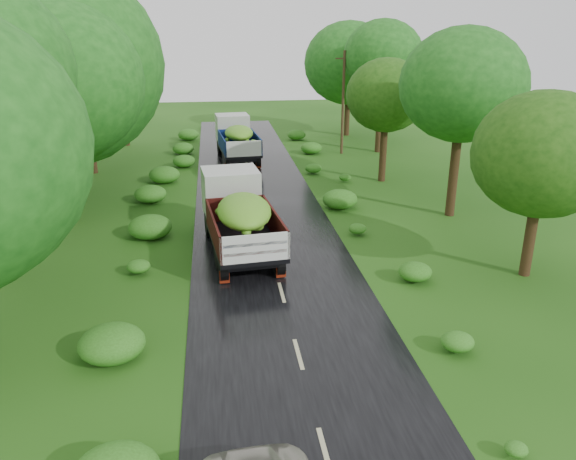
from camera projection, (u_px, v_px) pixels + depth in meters
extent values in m
plane|color=#1B470F|center=(325.00, 453.00, 12.60)|extent=(120.00, 120.00, 0.00)
cube|color=black|center=(294.00, 336.00, 17.24)|extent=(6.50, 80.00, 0.02)
cube|color=#BFB78C|center=(325.00, 452.00, 12.59)|extent=(0.12, 1.60, 0.00)
cube|color=#BFB78C|center=(298.00, 354.00, 16.31)|extent=(0.12, 1.60, 0.00)
cube|color=#BFB78C|center=(282.00, 292.00, 20.02)|extent=(0.12, 1.60, 0.00)
cube|color=#BFB78C|center=(270.00, 250.00, 23.74)|extent=(0.12, 1.60, 0.00)
cube|color=#BFB78C|center=(262.00, 219.00, 27.46)|extent=(0.12, 1.60, 0.00)
cube|color=#BFB78C|center=(255.00, 195.00, 31.17)|extent=(0.12, 1.60, 0.00)
cube|color=#BFB78C|center=(250.00, 177.00, 34.89)|extent=(0.12, 1.60, 0.00)
cube|color=#BFB78C|center=(246.00, 162.00, 38.61)|extent=(0.12, 1.60, 0.00)
cube|color=#BFB78C|center=(243.00, 150.00, 42.32)|extent=(0.12, 1.60, 0.00)
cube|color=#BFB78C|center=(240.00, 139.00, 46.04)|extent=(0.12, 1.60, 0.00)
cube|color=#BFB78C|center=(238.00, 131.00, 49.75)|extent=(0.12, 1.60, 0.00)
cube|color=black|center=(240.00, 237.00, 23.29)|extent=(2.54, 6.36, 0.31)
cylinder|color=black|center=(209.00, 224.00, 25.16)|extent=(0.42, 1.13, 1.10)
cylinder|color=black|center=(256.00, 221.00, 25.64)|extent=(0.42, 1.13, 1.10)
cylinder|color=black|center=(219.00, 255.00, 21.83)|extent=(0.42, 1.13, 1.10)
cylinder|color=black|center=(273.00, 250.00, 22.30)|extent=(0.42, 1.13, 1.10)
cylinder|color=black|center=(223.00, 267.00, 20.81)|extent=(0.42, 1.13, 1.10)
cylinder|color=black|center=(279.00, 261.00, 21.28)|extent=(0.42, 1.13, 1.10)
cube|color=#681909|center=(225.00, 277.00, 20.55)|extent=(0.38, 0.08, 0.49)
cube|color=#681909|center=(281.00, 271.00, 21.02)|extent=(0.38, 0.08, 0.49)
cube|color=silver|center=(231.00, 192.00, 25.13)|extent=(2.63, 2.33, 2.09)
cube|color=black|center=(245.00, 241.00, 22.16)|extent=(3.01, 4.97, 0.18)
cube|color=#49150D|center=(213.00, 229.00, 21.67)|extent=(0.59, 4.71, 1.04)
cube|color=#49150D|center=(275.00, 224.00, 22.21)|extent=(0.59, 4.71, 1.04)
cube|color=#49150D|center=(235.00, 209.00, 24.06)|extent=(2.52, 0.35, 1.04)
cube|color=silver|center=(255.00, 248.00, 19.83)|extent=(2.52, 0.35, 1.04)
ellipsoid|color=#3D8418|center=(244.00, 211.00, 21.71)|extent=(2.53, 4.17, 1.10)
cube|color=black|center=(237.00, 151.00, 39.01)|extent=(2.31, 6.02, 0.29)
cylinder|color=black|center=(220.00, 147.00, 40.82)|extent=(0.38, 1.07, 1.05)
cylinder|color=black|center=(247.00, 146.00, 41.23)|extent=(0.38, 1.07, 1.05)
cylinder|color=black|center=(225.00, 158.00, 37.64)|extent=(0.38, 1.07, 1.05)
cylinder|color=black|center=(255.00, 156.00, 38.05)|extent=(0.38, 1.07, 1.05)
cylinder|color=black|center=(227.00, 161.00, 36.66)|extent=(0.38, 1.07, 1.05)
cylinder|color=black|center=(258.00, 160.00, 37.07)|extent=(0.38, 1.07, 1.05)
cube|color=#681909|center=(228.00, 166.00, 36.41)|extent=(0.36, 0.07, 0.47)
cube|color=#681909|center=(259.00, 164.00, 36.83)|extent=(0.36, 0.07, 0.47)
cube|color=silver|center=(232.00, 128.00, 40.77)|extent=(2.47, 2.18, 1.99)
cube|color=black|center=(239.00, 151.00, 37.93)|extent=(2.79, 4.69, 0.17)
cube|color=navy|center=(222.00, 143.00, 37.49)|extent=(0.48, 4.48, 0.99)
cube|color=navy|center=(256.00, 141.00, 37.96)|extent=(0.48, 4.48, 0.99)
cube|color=navy|center=(235.00, 136.00, 39.74)|extent=(2.40, 0.29, 0.99)
cube|color=silver|center=(244.00, 149.00, 35.71)|extent=(2.40, 0.29, 0.99)
ellipsoid|color=#3D8418|center=(239.00, 133.00, 37.51)|extent=(2.34, 3.94, 1.05)
cylinder|color=#382616|center=(343.00, 103.00, 39.96)|extent=(0.22, 0.22, 7.24)
cube|color=#382616|center=(345.00, 58.00, 38.89)|extent=(1.27, 0.24, 0.09)
cylinder|color=black|center=(63.00, 145.00, 25.94)|extent=(0.46, 0.46, 7.51)
ellipsoid|color=#19480D|center=(54.00, 81.00, 24.94)|extent=(4.01, 4.01, 3.61)
cylinder|color=black|center=(55.00, 126.00, 29.15)|extent=(0.47, 0.47, 8.02)
ellipsoid|color=#19480D|center=(47.00, 65.00, 28.08)|extent=(4.83, 4.83, 4.35)
cylinder|color=black|center=(88.00, 121.00, 34.78)|extent=(0.44, 0.44, 6.68)
ellipsoid|color=#19480D|center=(83.00, 78.00, 33.90)|extent=(3.65, 3.65, 3.29)
cylinder|color=black|center=(83.00, 96.00, 37.71)|extent=(0.49, 0.49, 8.76)
ellipsoid|color=#19480D|center=(76.00, 44.00, 36.54)|extent=(4.32, 4.32, 3.88)
cylinder|color=black|center=(122.00, 93.00, 42.53)|extent=(0.47, 0.47, 8.09)
ellipsoid|color=#19480D|center=(117.00, 50.00, 41.46)|extent=(3.51, 3.51, 3.16)
cylinder|color=black|center=(535.00, 209.00, 20.55)|extent=(0.41, 0.41, 5.32)
ellipsoid|color=#175214|center=(543.00, 154.00, 19.85)|extent=(3.17, 3.17, 2.85)
cylinder|color=black|center=(457.00, 144.00, 26.85)|extent=(0.45, 0.45, 7.22)
ellipsoid|color=#175214|center=(463.00, 85.00, 25.89)|extent=(3.43, 3.43, 3.08)
cylinder|color=black|center=(384.00, 133.00, 33.14)|extent=(0.42, 0.42, 5.81)
ellipsoid|color=#175214|center=(387.00, 95.00, 32.37)|extent=(3.07, 3.07, 2.76)
cylinder|color=black|center=(381.00, 99.00, 40.42)|extent=(0.47, 0.47, 7.76)
ellipsoid|color=#175214|center=(383.00, 56.00, 39.39)|extent=(3.35, 3.35, 3.02)
cylinder|color=black|center=(348.00, 95.00, 46.69)|extent=(0.44, 0.44, 6.73)
ellipsoid|color=#175214|center=(349.00, 63.00, 45.80)|extent=(3.85, 3.85, 3.46)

